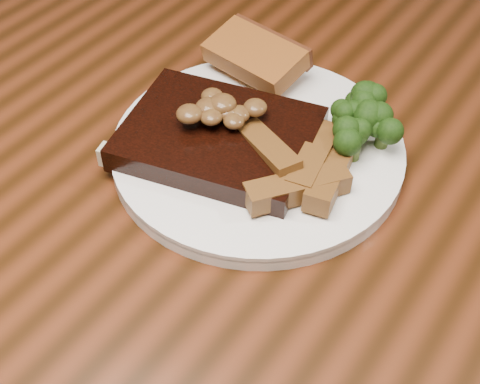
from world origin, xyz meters
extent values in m
cube|color=#4C210F|center=(0.00, 0.00, 0.73)|extent=(1.60, 0.90, 0.04)
cylinder|color=black|center=(-0.72, 0.37, 0.35)|extent=(0.07, 0.07, 0.71)
cube|color=black|center=(-0.22, 0.66, 0.45)|extent=(0.54, 0.54, 0.04)
cylinder|color=black|center=(-0.01, 0.79, 0.22)|extent=(0.04, 0.04, 0.43)
cylinder|color=black|center=(-0.35, 0.88, 0.22)|extent=(0.04, 0.04, 0.43)
cylinder|color=black|center=(-0.09, 0.44, 0.22)|extent=(0.04, 0.04, 0.43)
cylinder|color=black|center=(-0.44, 0.53, 0.22)|extent=(0.04, 0.04, 0.43)
cylinder|color=white|center=(-0.01, 0.05, 0.76)|extent=(0.28, 0.28, 0.01)
cube|color=black|center=(-0.04, 0.03, 0.77)|extent=(0.19, 0.17, 0.02)
cube|color=beige|center=(-0.04, -0.03, 0.77)|extent=(0.15, 0.05, 0.02)
cube|color=#954E1B|center=(-0.07, 0.13, 0.77)|extent=(0.10, 0.06, 0.02)
camera|label=1|loc=(0.24, -0.33, 1.18)|focal=50.00mm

